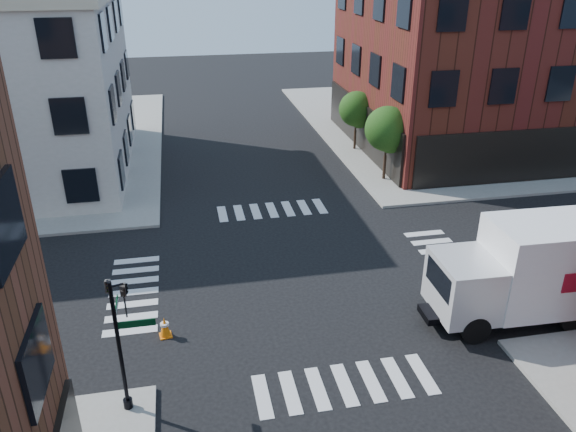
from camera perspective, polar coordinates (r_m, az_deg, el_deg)
The scene contains 8 objects.
ground at distance 24.57m, azimuth 1.12°, elevation -6.04°, with size 120.00×120.00×0.00m, color black.
sidewalk_ne at distance 50.38m, azimuth 19.98°, elevation 9.06°, with size 30.00×30.00×0.15m, color gray.
building_ne at distance 44.81m, azimuth 23.76°, elevation 14.45°, with size 25.00×16.00×12.00m, color #4B1E12.
tree_near at distance 34.19m, azimuth 10.15°, elevation 8.48°, with size 2.69×2.69×4.49m.
tree_far at distance 39.71m, azimuth 7.05°, elevation 10.56°, with size 2.43×2.43×4.07m.
signal_pole at distance 17.13m, azimuth -16.66°, elevation -11.19°, with size 1.29×1.24×4.60m.
box_truck at distance 23.19m, azimuth 25.10°, elevation -4.85°, with size 8.79×2.87×3.94m.
traffic_cone at distance 21.26m, azimuth -12.41°, elevation -10.97°, with size 0.50×0.50×0.80m.
Camera 1 is at (-4.56, -20.54, 12.69)m, focal length 35.00 mm.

